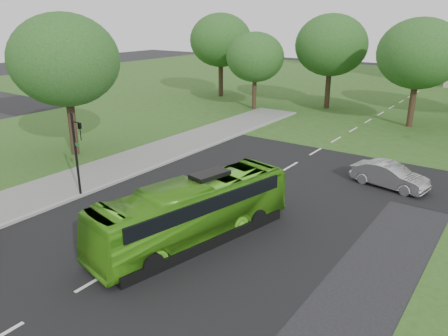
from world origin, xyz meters
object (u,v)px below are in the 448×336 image
Objects in this scene: tree_park_f at (221,40)px; tree_side_near at (65,60)px; bus at (193,211)px; tree_park_c at (419,54)px; tree_park_a at (255,57)px; traffic_light at (77,149)px; sedan at (390,175)px; tree_park_b at (331,45)px.

tree_park_f reaches higher than tree_side_near.
tree_side_near reaches higher than bus.
tree_park_c reaches higher than bus.
tree_park_a is 8.61m from tree_park_f.
bus is 2.10× the size of traffic_light.
traffic_light is (-10.73, -27.20, -3.59)m from tree_park_c.
sedan is at bearing 26.56° from traffic_light.
tree_park_c is at bearing -7.35° from tree_park_f.
bus is (-2.68, -27.41, -4.98)m from tree_park_c.
traffic_light reaches higher than bus.
tree_park_b is 0.99× the size of tree_park_f.
tree_park_c is 2.16× the size of sedan.
tree_side_near reaches higher than tree_park_c.
tree_park_f is at bearing -177.52° from tree_park_b.
bus is 2.27× the size of sedan.
tree_park_b is at bearing 159.24° from tree_park_c.
tree_park_f is (-7.39, 4.24, 1.27)m from tree_park_a.
sedan is at bearing 77.36° from bus.
traffic_light is at bearing -79.53° from tree_park_a.
traffic_light is at bearing -169.16° from bus.
tree_side_near is 0.99× the size of bus.
tree_side_near is at bearing 132.02° from traffic_light.
tree_park_b reaches higher than traffic_light.
traffic_light is (6.92, -4.77, -3.83)m from tree_side_near.
tree_park_b is at bearing 74.05° from traffic_light.
tree_side_near reaches higher than tree_park_a.
tree_park_f is at bearing 98.62° from traffic_light.
traffic_light is at bearing -111.53° from tree_park_c.
tree_park_c is (9.34, -3.54, -0.18)m from tree_park_b.
sedan is (2.64, -16.01, -5.64)m from tree_park_c.
sedan is at bearing -39.04° from tree_park_a.
sedan is at bearing 17.55° from tree_side_near.
tree_park_f is at bearing 63.68° from sedan.
sedan is (25.54, -18.97, -5.92)m from tree_park_f.
traffic_light is (12.17, -30.16, -3.88)m from tree_park_f.
bus reaches higher than sedan.
tree_park_a is 0.84× the size of tree_park_c.
tree_park_b is 2.24× the size of sedan.
tree_park_a is at bearing 84.25° from tree_side_near.
tree_park_b reaches higher than sedan.
tree_park_c is at bearing 51.80° from tree_side_near.
tree_park_c is 0.96× the size of tree_park_f.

